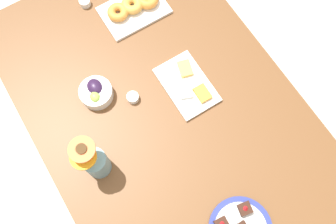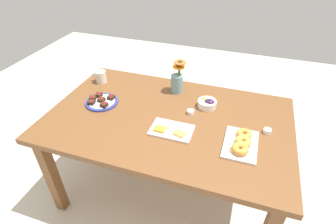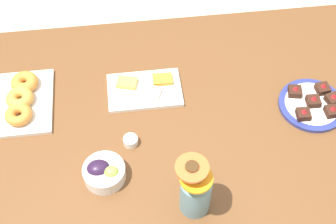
{
  "view_description": "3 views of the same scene",
  "coord_description": "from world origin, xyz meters",
  "px_view_note": "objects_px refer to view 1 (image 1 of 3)",
  "views": [
    {
      "loc": [
        0.4,
        -0.25,
        2.14
      ],
      "look_at": [
        0.0,
        0.0,
        0.78
      ],
      "focal_mm": 40.0,
      "sensor_mm": 36.0,
      "label": 1
    },
    {
      "loc": [
        -0.44,
        1.32,
        1.79
      ],
      "look_at": [
        0.0,
        0.0,
        0.78
      ],
      "focal_mm": 28.0,
      "sensor_mm": 36.0,
      "label": 2
    },
    {
      "loc": [
        -0.11,
        -0.93,
        2.03
      ],
      "look_at": [
        0.0,
        0.0,
        0.78
      ],
      "focal_mm": 50.0,
      "sensor_mm": 36.0,
      "label": 3
    }
  ],
  "objects_px": {
    "grape_bowl": "(96,92)",
    "cheese_platter": "(188,85)",
    "dining_table": "(168,122)",
    "jam_cup_honey": "(133,97)",
    "croissant_platter": "(134,7)",
    "jam_cup_berry": "(85,2)",
    "flower_vase": "(95,162)"
  },
  "relations": [
    {
      "from": "grape_bowl",
      "to": "cheese_platter",
      "type": "relative_size",
      "value": 0.5
    },
    {
      "from": "dining_table",
      "to": "jam_cup_honey",
      "type": "distance_m",
      "value": 0.19
    },
    {
      "from": "croissant_platter",
      "to": "jam_cup_honey",
      "type": "bearing_deg",
      "value": -30.66
    },
    {
      "from": "grape_bowl",
      "to": "dining_table",
      "type": "bearing_deg",
      "value": 41.47
    },
    {
      "from": "dining_table",
      "to": "jam_cup_honey",
      "type": "height_order",
      "value": "jam_cup_honey"
    },
    {
      "from": "grape_bowl",
      "to": "jam_cup_berry",
      "type": "distance_m",
      "value": 0.44
    },
    {
      "from": "dining_table",
      "to": "croissant_platter",
      "type": "relative_size",
      "value": 5.71
    },
    {
      "from": "jam_cup_berry",
      "to": "flower_vase",
      "type": "relative_size",
      "value": 0.19
    },
    {
      "from": "dining_table",
      "to": "jam_cup_honey",
      "type": "bearing_deg",
      "value": -148.18
    },
    {
      "from": "dining_table",
      "to": "cheese_platter",
      "type": "bearing_deg",
      "value": 116.23
    },
    {
      "from": "grape_bowl",
      "to": "cheese_platter",
      "type": "height_order",
      "value": "grape_bowl"
    },
    {
      "from": "flower_vase",
      "to": "croissant_platter",
      "type": "bearing_deg",
      "value": 139.06
    },
    {
      "from": "croissant_platter",
      "to": "cheese_platter",
      "type": "bearing_deg",
      "value": 0.68
    },
    {
      "from": "dining_table",
      "to": "grape_bowl",
      "type": "distance_m",
      "value": 0.32
    },
    {
      "from": "jam_cup_berry",
      "to": "jam_cup_honey",
      "type": "bearing_deg",
      "value": -5.14
    },
    {
      "from": "cheese_platter",
      "to": "jam_cup_berry",
      "type": "height_order",
      "value": "cheese_platter"
    },
    {
      "from": "cheese_platter",
      "to": "croissant_platter",
      "type": "distance_m",
      "value": 0.42
    },
    {
      "from": "dining_table",
      "to": "jam_cup_berry",
      "type": "bearing_deg",
      "value": -176.54
    },
    {
      "from": "jam_cup_berry",
      "to": "grape_bowl",
      "type": "bearing_deg",
      "value": -21.41
    },
    {
      "from": "jam_cup_berry",
      "to": "cheese_platter",
      "type": "bearing_deg",
      "value": 16.99
    },
    {
      "from": "dining_table",
      "to": "cheese_platter",
      "type": "relative_size",
      "value": 6.15
    },
    {
      "from": "cheese_platter",
      "to": "jam_cup_berry",
      "type": "relative_size",
      "value": 5.42
    },
    {
      "from": "dining_table",
      "to": "jam_cup_honey",
      "type": "relative_size",
      "value": 33.33
    },
    {
      "from": "flower_vase",
      "to": "dining_table",
      "type": "bearing_deg",
      "value": 96.52
    },
    {
      "from": "croissant_platter",
      "to": "jam_cup_honey",
      "type": "xyz_separation_m",
      "value": [
        0.36,
        -0.21,
        -0.01
      ]
    },
    {
      "from": "grape_bowl",
      "to": "flower_vase",
      "type": "distance_m",
      "value": 0.3
    },
    {
      "from": "cheese_platter",
      "to": "flower_vase",
      "type": "height_order",
      "value": "flower_vase"
    },
    {
      "from": "croissant_platter",
      "to": "jam_cup_berry",
      "type": "xyz_separation_m",
      "value": [
        -0.14,
        -0.17,
        -0.01
      ]
    },
    {
      "from": "croissant_platter",
      "to": "flower_vase",
      "type": "height_order",
      "value": "flower_vase"
    },
    {
      "from": "grape_bowl",
      "to": "croissant_platter",
      "type": "relative_size",
      "value": 0.47
    },
    {
      "from": "dining_table",
      "to": "croissant_platter",
      "type": "xyz_separation_m",
      "value": [
        -0.49,
        0.13,
        0.11
      ]
    },
    {
      "from": "flower_vase",
      "to": "grape_bowl",
      "type": "bearing_deg",
      "value": 153.24
    }
  ]
}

